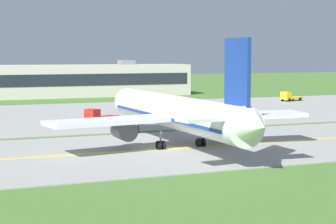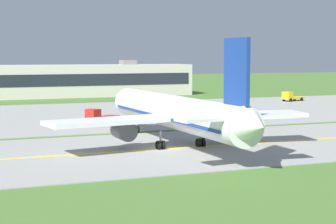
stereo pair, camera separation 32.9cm
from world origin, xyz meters
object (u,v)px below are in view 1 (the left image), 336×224
at_px(service_truck_catering, 289,97).
at_px(service_truck_pushback, 98,116).
at_px(airplane_lead, 176,113).
at_px(service_truck_fuel, 126,100).

height_order(service_truck_catering, service_truck_pushback, same).
bearing_deg(service_truck_pushback, service_truck_catering, 25.65).
distance_m(airplane_lead, service_truck_pushback, 27.42).
height_order(airplane_lead, service_truck_catering, airplane_lead).
distance_m(airplane_lead, service_truck_catering, 74.23).
bearing_deg(airplane_lead, service_truck_pushback, 94.97).
relative_size(airplane_lead, service_truck_fuel, 6.27).
relative_size(airplane_lead, service_truck_catering, 5.89).
bearing_deg(airplane_lead, service_truck_fuel, 78.52).
distance_m(service_truck_catering, service_truck_pushback, 60.02).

